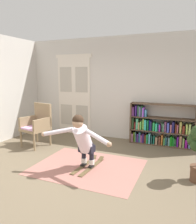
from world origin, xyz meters
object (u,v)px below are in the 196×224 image
(wicker_chair, at_px, (37,124))
(skis_pair, at_px, (89,165))
(person_skier, at_px, (83,138))
(bookshelf, at_px, (159,128))

(wicker_chair, distance_m, skis_pair, 2.01)
(wicker_chair, xyz_separation_m, skis_pair, (1.80, -0.69, -0.56))
(wicker_chair, relative_size, person_skier, 0.75)
(skis_pair, distance_m, person_skier, 0.67)
(person_skier, bearing_deg, wicker_chair, 152.78)
(wicker_chair, height_order, skis_pair, wicker_chair)
(bookshelf, xyz_separation_m, wicker_chair, (-2.91, -1.30, 0.12))
(wicker_chair, relative_size, skis_pair, 1.14)
(bookshelf, height_order, wicker_chair, wicker_chair)
(bookshelf, distance_m, skis_pair, 2.32)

